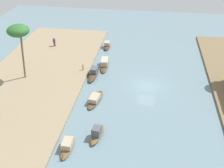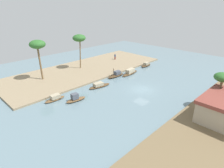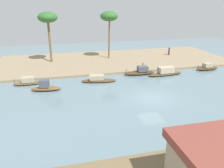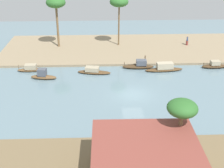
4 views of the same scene
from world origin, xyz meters
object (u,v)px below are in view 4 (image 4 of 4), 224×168
Objects in this scene: mooring_post at (145,58)px; sampan_with_red_awning at (139,65)px; sampan_open_hull at (164,68)px; palm_tree_left_far at (56,4)px; person_on_near_bank at (187,41)px; palm_tree_right_tall at (182,110)px; sampan_upstream_small at (30,69)px; sampan_midstream at (43,76)px; palm_tree_left_near at (119,3)px; sampan_downstream_large at (215,65)px; sampan_foreground at (93,71)px; riverside_building at (145,159)px.

sampan_with_red_awning is at bearing 59.62° from mooring_post.
sampan_open_hull is 3.56m from sampan_with_red_awning.
mooring_post is 16.73m from palm_tree_left_far.
person_on_near_bank is at bearing -137.98° from mooring_post.
sampan_open_hull is 19.78m from palm_tree_right_tall.
sampan_with_red_awning is 20.67m from palm_tree_right_tall.
sampan_midstream is at bearing 128.83° from sampan_upstream_small.
person_on_near_bank is (-22.11, -12.27, 0.53)m from sampan_midstream.
sampan_open_hull is 0.99× the size of palm_tree_right_tall.
palm_tree_right_tall is at bearing 128.41° from sampan_upstream_small.
palm_tree_left_far is (21.49, -0.28, 6.30)m from person_on_near_bank.
palm_tree_right_tall is (-13.08, 29.61, -2.41)m from palm_tree_left_far.
palm_tree_left_near is at bearing -122.14° from sampan_midstream.
palm_tree_right_tall is (2.63, 19.10, 4.44)m from sampan_open_hull.
sampan_open_hull reaches higher than sampan_downstream_large.
sampan_midstream is at bearing 19.57° from mooring_post.
sampan_foreground is 2.91× the size of person_on_near_bank.
palm_tree_left_far is at bearing -106.25° from sampan_upstream_small.
sampan_foreground is 1.32× the size of sampan_midstream.
palm_tree_left_near is at bearing -74.06° from sampan_with_red_awning.
sampan_foreground is 0.87× the size of palm_tree_right_tall.
palm_tree_left_near reaches higher than palm_tree_right_tall.
mooring_post is (-14.03, -4.99, 0.29)m from sampan_midstream.
sampan_midstream reaches higher than mooring_post.
riverside_building is (-12.83, 21.88, 1.59)m from sampan_upstream_small.
palm_tree_left_far is (13.41, -7.56, 6.54)m from mooring_post.
riverside_building reaches higher than person_on_near_bank.
sampan_upstream_small is at bearing -51.20° from palm_tree_right_tall.
palm_tree_left_near is (13.04, -9.81, 7.02)m from sampan_downstream_large.
sampan_downstream_large is at bearing 157.14° from palm_tree_left_far.
sampan_upstream_small is 12.37m from palm_tree_left_far.
sampan_midstream is 3.46m from sampan_upstream_small.
sampan_upstream_small is at bearing -42.93° from sampan_midstream.
riverside_building is at bearing 110.01° from sampan_foreground.
person_on_near_bank is at bearing -109.42° from riverside_building.
mooring_post is at bearing -90.87° from palm_tree_right_tall.
palm_tree_left_far is at bearing -38.40° from sampan_open_hull.
person_on_near_bank is (1.55, -9.43, 0.62)m from sampan_downstream_large.
sampan_with_red_awning is 6.57m from sampan_foreground.
palm_tree_left_near is (-12.79, -9.96, 7.02)m from sampan_upstream_small.
palm_tree_left_far reaches higher than mooring_post.
sampan_foreground is at bearing 172.27° from sampan_upstream_small.
sampan_midstream is 25.29m from person_on_near_bank.
mooring_post is (-7.49, -3.43, 0.42)m from sampan_foreground.
palm_tree_right_tall is at bearing 177.97° from person_on_near_bank.
mooring_post is at bearing 146.00° from person_on_near_bank.
palm_tree_left_near reaches higher than sampan_midstream.
riverside_building is at bearing 35.05° from palm_tree_right_tall.
sampan_upstream_small is 0.44× the size of palm_tree_left_near.
sampan_midstream is at bearing -51.27° from palm_tree_right_tall.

